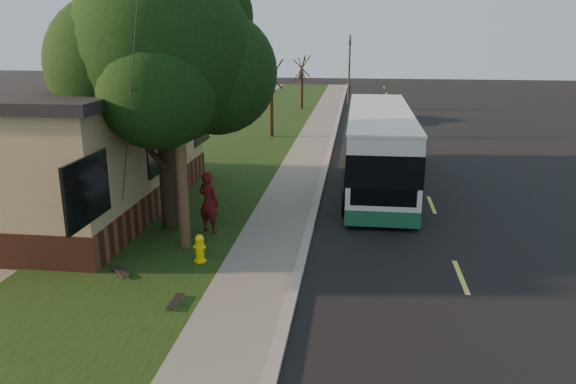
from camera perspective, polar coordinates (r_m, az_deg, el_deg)
The scene contains 18 objects.
ground at distance 14.45m, azimuth 1.19°, elevation -7.81°, with size 120.00×120.00×0.00m, color black.
road at distance 24.02m, azimuth 13.26°, elevation 1.56°, with size 8.00×80.00×0.01m, color black.
curb at distance 23.90m, azimuth 3.69°, elevation 2.02°, with size 0.25×80.00×0.12m, color gray.
sidewalk at distance 23.98m, azimuth 1.31°, elevation 2.05°, with size 2.00×80.00×0.08m, color slate.
grass_verge at distance 24.57m, azimuth -6.85°, elevation 2.27°, with size 5.00×80.00×0.07m, color black.
building_lot at distance 28.65m, azimuth -26.68°, elevation 2.61°, with size 15.00×80.00×0.04m, color slate.
fire_hydrant at distance 14.76m, azimuth -8.94°, elevation -5.67°, with size 0.32×0.32×0.74m.
utility_pole at distance 14.93m, azimuth -11.25°, elevation 11.09°, with size 2.86×3.21×9.07m.
leafy_tree at distance 16.74m, azimuth -12.45°, elevation 13.37°, with size 6.30×6.00×7.80m.
bare_tree_near at distance 31.74m, azimuth -1.72°, elevation 9.38°, with size 1.38×1.21×4.31m.
bare_tree_far at distance 43.53m, azimuth 1.40°, elevation 11.01°, with size 1.38×1.21×4.03m.
traffic_signal at distance 47.23m, azimuth 6.25°, elevation 12.73°, with size 0.18×0.22×5.50m.
transit_bus at distance 21.99m, azimuth 9.20°, elevation 4.66°, with size 2.51×10.90×2.95m.
skateboarder at distance 16.69m, azimuth -8.07°, elevation -1.03°, with size 0.67×0.44×1.84m, color #511014.
skateboard_main at distance 12.80m, azimuth -11.36°, elevation -10.84°, with size 0.20×0.77×0.07m.
skateboard_spare at distance 14.60m, azimuth -16.68°, elevation -7.73°, with size 0.72×0.74×0.08m.
dumpster at distance 22.70m, azimuth -21.66°, elevation 1.58°, with size 1.41×1.18×1.14m.
distant_car at distance 38.38m, azimuth 8.66°, elevation 8.35°, with size 1.90×4.72×1.61m, color black.
Camera 1 is at (1.34, -13.14, 5.85)m, focal length 35.00 mm.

